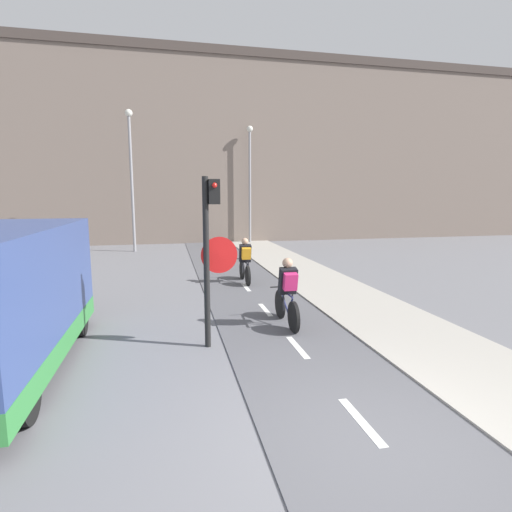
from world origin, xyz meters
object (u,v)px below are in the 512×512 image
Objects in this scene: street_lamp_sidewalk at (250,172)px; cyclist_near at (287,294)px; cyclist_far at (245,261)px; traffic_light_pole at (211,243)px; street_lamp_far at (131,166)px.

street_lamp_sidewalk reaches higher than cyclist_near.
cyclist_far is (-2.39, -10.86, -3.43)m from street_lamp_sidewalk.
street_lamp_sidewalk is at bearing 75.96° from traffic_light_pole.
street_lamp_far reaches higher than cyclist_far.
street_lamp_far reaches higher than cyclist_near.
street_lamp_sidewalk is at bearing 77.59° from cyclist_far.
traffic_light_pole is 1.86× the size of cyclist_near.
street_lamp_sidewalk is 15.82m from cyclist_near.
cyclist_far is at bearing 72.68° from traffic_light_pole.
traffic_light_pole is at bearing -79.96° from street_lamp_far.
street_lamp_far is 1.02× the size of street_lamp_sidewalk.
traffic_light_pole is 14.05m from street_lamp_far.
cyclist_near is 4.42m from cyclist_far.
cyclist_far is (4.06, -8.40, -3.51)m from street_lamp_far.
street_lamp_far is 6.90m from street_lamp_sidewalk.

